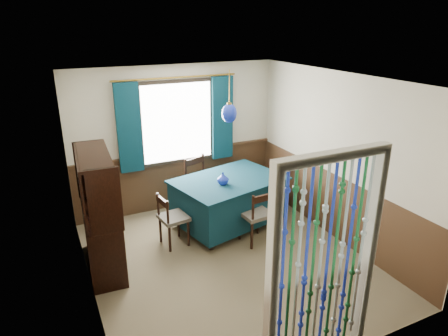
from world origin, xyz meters
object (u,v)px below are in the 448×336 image
chair_left (172,218)px  sideboard (101,229)px  pendant_lamp (229,113)px  chair_near (257,215)px  chair_right (270,185)px  dining_table (229,199)px  chair_far (201,183)px  vase_table (223,179)px  vase_sideboard (101,199)px  bowl_shelf (105,196)px

chair_left → sideboard: (-1.02, -0.13, 0.14)m
sideboard → pendant_lamp: size_ratio=2.08×
chair_near → pendant_lamp: size_ratio=1.10×
chair_left → chair_right: 1.98m
dining_table → chair_far: (-0.20, 0.68, 0.05)m
vase_table → vase_sideboard: bearing=179.0°
dining_table → sideboard: sideboard is taller
chair_left → chair_far: bearing=128.7°
pendant_lamp → chair_near: bearing=-78.5°
sideboard → vase_sideboard: size_ratio=8.96×
pendant_lamp → chair_right: bearing=13.9°
chair_near → sideboard: size_ratio=0.53×
vase_sideboard → dining_table: bearing=3.3°
chair_near → vase_table: vase_table is taller
vase_sideboard → sideboard: bearing=-106.9°
dining_table → chair_near: size_ratio=2.20×
chair_right → pendant_lamp: (-0.91, -0.23, 1.41)m
chair_left → dining_table: bearing=92.7°
dining_table → bowl_shelf: size_ratio=8.53×
chair_left → sideboard: 1.04m
vase_table → vase_sideboard: 1.81m
chair_left → vase_sideboard: size_ratio=4.49×
chair_left → chair_right: (1.94, 0.41, 0.03)m
pendant_lamp → bowl_shelf: size_ratio=3.51×
chair_right → pendant_lamp: 1.69m
sideboard → vase_table: (1.87, 0.17, 0.32)m
chair_right → sideboard: bearing=86.2°
chair_near → vase_sideboard: vase_sideboard is taller
sideboard → pendant_lamp: (2.04, 0.31, 1.30)m
chair_right → sideboard: size_ratio=0.53×
sideboard → vase_table: bearing=9.0°
dining_table → pendant_lamp: 1.40m
dining_table → vase_table: bearing=-153.5°
dining_table → chair_left: (-1.03, -0.18, -0.03)m
chair_near → chair_far: chair_far is taller
dining_table → chair_left: bearing=177.1°
pendant_lamp → chair_left: bearing=-169.8°
sideboard → pendant_lamp: pendant_lamp is taller
bowl_shelf → vase_sideboard: (0.00, 0.46, -0.24)m
chair_right → vase_table: 1.23m
chair_right → vase_sideboard: size_ratio=4.77×
pendant_lamp → vase_sideboard: 2.21m
pendant_lamp → vase_sideboard: pendant_lamp is taller
chair_far → chair_near: bearing=84.0°
chair_far → vase_sideboard: (-1.79, -0.79, 0.39)m
sideboard → bowl_shelf: size_ratio=7.29×
chair_near → dining_table: bearing=96.2°
dining_table → bowl_shelf: 2.17m
chair_left → pendant_lamp: bearing=92.7°
dining_table → chair_right: bearing=0.8°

